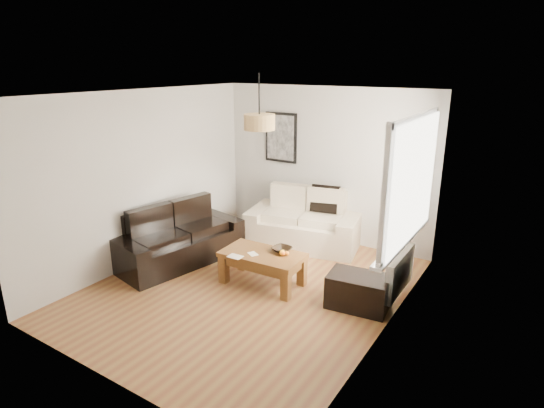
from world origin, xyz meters
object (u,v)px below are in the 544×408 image
Objects in this scene: loveseat_cream at (304,219)px; coffee_table at (263,268)px; sofa_leather at (178,235)px; ottoman at (358,291)px.

loveseat_cream reaches higher than coffee_table.
loveseat_cream is 2.10m from sofa_leather.
sofa_leather is (-1.31, -1.63, -0.04)m from loveseat_cream.
loveseat_cream is at bearing 97.53° from coffee_table.
sofa_leather is 1.71× the size of coffee_table.
ottoman is at bearing -74.42° from sofa_leather.
loveseat_cream is 1.62× the size of coffee_table.
loveseat_cream is 2.14m from ottoman.
loveseat_cream is at bearing 137.57° from ottoman.
ottoman is (2.88, 0.20, -0.20)m from sofa_leather.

